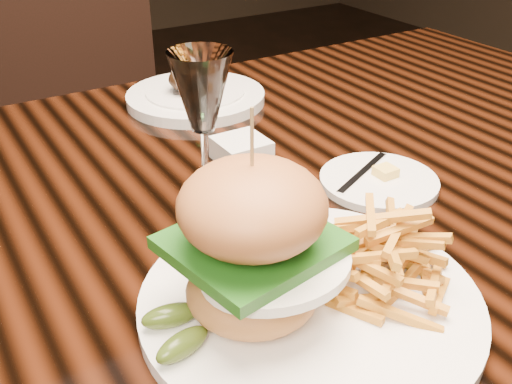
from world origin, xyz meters
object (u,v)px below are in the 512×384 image
far_dish (196,94)px  chair_far (87,109)px  dining_table (242,229)px  burger_plate (306,262)px  wine_glass (202,97)px

far_dish → chair_far: bearing=93.3°
dining_table → chair_far: chair_far is taller
dining_table → burger_plate: burger_plate is taller
dining_table → chair_far: (0.04, 0.89, -0.13)m
far_dish → wine_glass: bearing=-114.3°
wine_glass → far_dish: (0.15, 0.33, -0.13)m
far_dish → burger_plate: bearing=-106.0°
burger_plate → chair_far: size_ratio=0.35×
burger_plate → wine_glass: bearing=89.9°
far_dish → chair_far: 0.64m
burger_plate → dining_table: bearing=74.5°
wine_glass → chair_far: 1.00m
burger_plate → far_dish: (0.16, 0.54, -0.04)m
wine_glass → chair_far: chair_far is taller
dining_table → burger_plate: (-0.08, -0.25, 0.13)m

